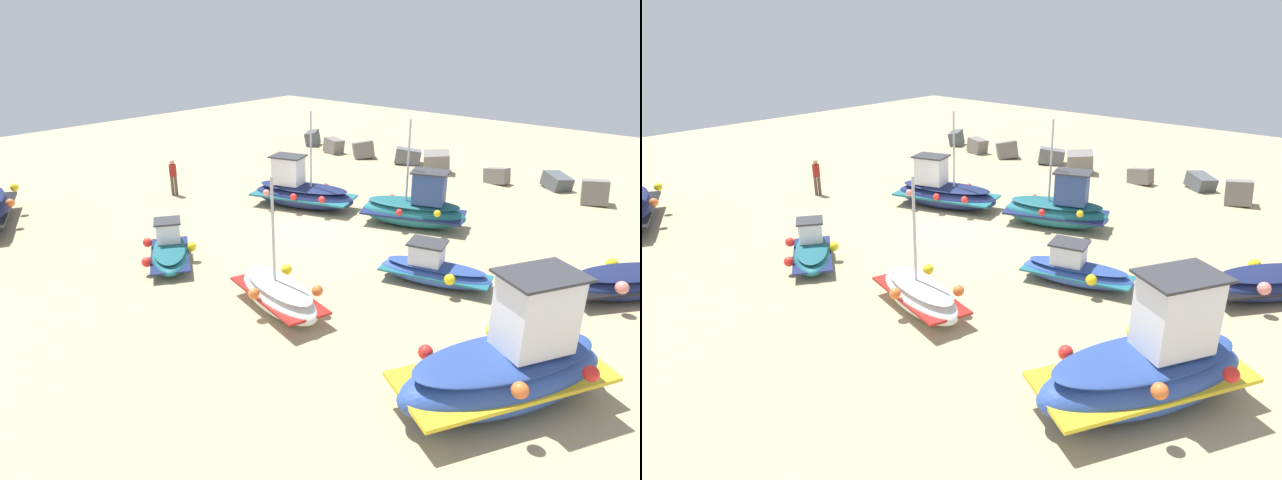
{
  "view_description": "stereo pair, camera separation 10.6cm",
  "coord_description": "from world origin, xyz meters",
  "views": [
    {
      "loc": [
        13.51,
        -14.96,
        7.62
      ],
      "look_at": [
        2.57,
        -2.35,
        0.9
      ],
      "focal_mm": 31.43,
      "sensor_mm": 36.0,
      "label": 1
    },
    {
      "loc": [
        13.59,
        -14.89,
        7.62
      ],
      "look_at": [
        2.57,
        -2.35,
        0.9
      ],
      "focal_mm": 31.43,
      "sensor_mm": 36.0,
      "label": 2
    }
  ],
  "objects": [
    {
      "name": "breakwater_rocks",
      "position": [
        0.07,
        10.82,
        0.44
      ],
      "size": [
        21.13,
        2.74,
        1.34
      ],
      "color": "#4C5156",
      "rests_on": "ground_plane"
    },
    {
      "name": "person_walking",
      "position": [
        -7.48,
        -0.84,
        0.95
      ],
      "size": [
        0.32,
        0.32,
        1.65
      ],
      "rotation": [
        0.0,
        0.0,
        5.8
      ],
      "color": "brown",
      "rests_on": "ground_plane"
    },
    {
      "name": "fishing_boat_2",
      "position": [
        2.92,
        2.86,
        0.72
      ],
      "size": [
        4.3,
        2.76,
        4.15
      ],
      "rotation": [
        0.0,
        0.0,
        0.34
      ],
      "color": "#1E6670",
      "rests_on": "ground_plane"
    },
    {
      "name": "fishing_boat_7",
      "position": [
        6.05,
        -1.08,
        0.45
      ],
      "size": [
        3.62,
        2.03,
        1.35
      ],
      "rotation": [
        0.0,
        0.0,
        3.4
      ],
      "color": "#2D4C9E",
      "rests_on": "ground_plane"
    },
    {
      "name": "fishing_boat_6",
      "position": [
        -1.99,
        1.71,
        0.67
      ],
      "size": [
        4.8,
        2.91,
        4.09
      ],
      "rotation": [
        0.0,
        0.0,
        3.44
      ],
      "color": "navy",
      "rests_on": "ground_plane"
    },
    {
      "name": "fishing_boat_4",
      "position": [
        10.75,
        1.83,
        0.47
      ],
      "size": [
        3.46,
        3.9,
        0.99
      ],
      "rotation": [
        0.0,
        0.0,
        4.05
      ],
      "color": "navy",
      "rests_on": "ground_plane"
    },
    {
      "name": "fishing_boat_0",
      "position": [
        3.66,
        -5.34,
        0.48
      ],
      "size": [
        3.63,
        2.14,
        3.82
      ],
      "rotation": [
        0.0,
        0.0,
        6.03
      ],
      "color": "white",
      "rests_on": "ground_plane"
    },
    {
      "name": "fishing_boat_3",
      "position": [
        -1.35,
        -5.39,
        0.4
      ],
      "size": [
        3.25,
        2.74,
        1.3
      ],
      "rotation": [
        0.0,
        0.0,
        2.54
      ],
      "color": "#1E6670",
      "rests_on": "ground_plane"
    },
    {
      "name": "ground_plane",
      "position": [
        0.0,
        0.0,
        0.0
      ],
      "size": [
        54.46,
        54.46,
        0.0
      ],
      "primitive_type": "plane",
      "color": "tan"
    },
    {
      "name": "fishing_boat_5",
      "position": [
        10.08,
        -5.1,
        0.92
      ],
      "size": [
        3.9,
        5.1,
        3.0
      ],
      "rotation": [
        0.0,
        0.0,
        1.07
      ],
      "color": "#2D4C9E",
      "rests_on": "ground_plane"
    }
  ]
}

